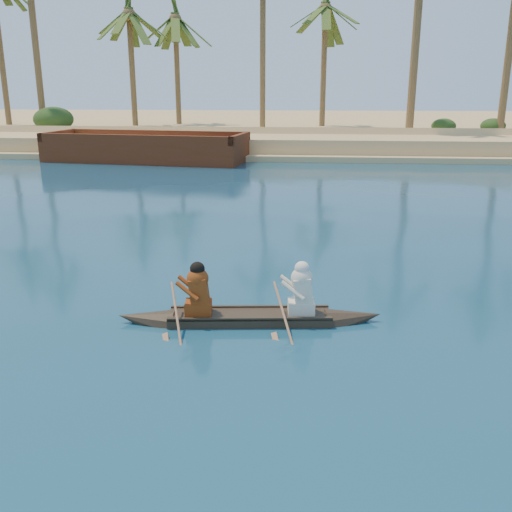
# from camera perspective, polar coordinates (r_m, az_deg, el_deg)

# --- Properties ---
(ground) EXTENTS (160.00, 160.00, 0.00)m
(ground) POSITION_cam_1_polar(r_m,az_deg,el_deg) (15.37, -11.88, -0.96)
(ground) COLOR navy
(ground) RESTS_ON ground
(sandy_embankment) EXTENTS (150.00, 51.00, 1.50)m
(sandy_embankment) POSITION_cam_1_polar(r_m,az_deg,el_deg) (61.19, 0.92, 12.74)
(sandy_embankment) COLOR tan
(sandy_embankment) RESTS_ON ground
(palm_grove) EXTENTS (110.00, 14.00, 16.00)m
(palm_grove) POSITION_cam_1_polar(r_m,az_deg,el_deg) (49.34, -0.11, 20.53)
(palm_grove) COLOR #3B4E1B
(palm_grove) RESTS_ON ground
(shrub_cluster) EXTENTS (100.00, 6.00, 2.40)m
(shrub_cluster) POSITION_cam_1_polar(r_m,az_deg,el_deg) (45.85, -0.50, 12.33)
(shrub_cluster) COLOR #233D16
(shrub_cluster) RESTS_ON ground
(canoe) EXTENTS (5.31, 1.23, 1.45)m
(canoe) POSITION_cam_1_polar(r_m,az_deg,el_deg) (11.40, -0.62, -5.32)
(canoe) COLOR #34281C
(canoe) RESTS_ON ground
(barge_mid) EXTENTS (13.12, 5.91, 2.11)m
(barge_mid) POSITION_cam_1_polar(r_m,az_deg,el_deg) (37.63, -10.93, 10.43)
(barge_mid) COLOR maroon
(barge_mid) RESTS_ON ground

